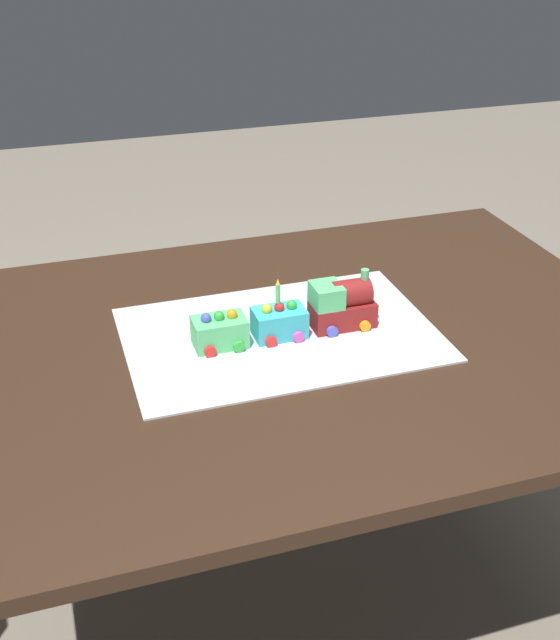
% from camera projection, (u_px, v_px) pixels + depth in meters
% --- Properties ---
extents(ground_plane, '(8.00, 8.00, 0.00)m').
position_uv_depth(ground_plane, '(295.00, 604.00, 1.91)').
color(ground_plane, gray).
extents(dining_table, '(1.40, 1.00, 0.74)m').
position_uv_depth(dining_table, '(298.00, 383.00, 1.60)').
color(dining_table, '#382316').
rests_on(dining_table, ground).
extents(cake_board, '(0.60, 0.40, 0.00)m').
position_uv_depth(cake_board, '(280.00, 334.00, 1.56)').
color(cake_board, silver).
rests_on(cake_board, dining_table).
extents(cake_locomotive, '(0.14, 0.08, 0.12)m').
position_uv_depth(cake_locomotive, '(342.00, 304.00, 1.56)').
color(cake_locomotive, maroon).
rests_on(cake_locomotive, cake_board).
extents(cake_car_caboose_turquoise, '(0.10, 0.08, 0.07)m').
position_uv_depth(cake_car_caboose_turquoise, '(279.00, 322.00, 1.54)').
color(cake_car_caboose_turquoise, '#38B7C6').
rests_on(cake_car_caboose_turquoise, cake_board).
extents(cake_car_hopper_mint_green, '(0.10, 0.08, 0.07)m').
position_uv_depth(cake_car_hopper_mint_green, '(220.00, 331.00, 1.50)').
color(cake_car_hopper_mint_green, '#59CC7A').
rests_on(cake_car_hopper_mint_green, cake_board).
extents(birthday_candle, '(0.01, 0.01, 0.05)m').
position_uv_depth(birthday_candle, '(278.00, 291.00, 1.50)').
color(birthday_candle, '#66D872').
rests_on(birthday_candle, cake_car_caboose_turquoise).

